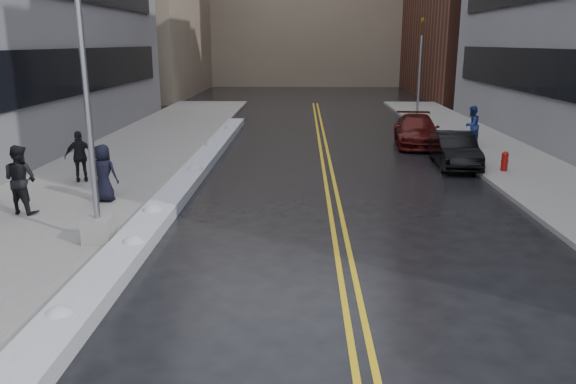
# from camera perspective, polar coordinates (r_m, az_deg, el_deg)

# --- Properties ---
(ground) EXTENTS (160.00, 160.00, 0.00)m
(ground) POSITION_cam_1_polar(r_m,az_deg,el_deg) (11.64, -6.29, -9.25)
(ground) COLOR black
(ground) RESTS_ON ground
(sidewalk_west) EXTENTS (5.50, 50.00, 0.15)m
(sidewalk_west) POSITION_cam_1_polar(r_m,az_deg,el_deg) (22.27, -17.61, 2.12)
(sidewalk_west) COLOR gray
(sidewalk_west) RESTS_ON ground
(sidewalk_east) EXTENTS (4.00, 50.00, 0.15)m
(sidewalk_east) POSITION_cam_1_polar(r_m,az_deg,el_deg) (22.67, 23.43, 1.81)
(sidewalk_east) COLOR gray
(sidewalk_east) RESTS_ON ground
(lane_line_left) EXTENTS (0.12, 50.00, 0.01)m
(lane_line_left) POSITION_cam_1_polar(r_m,az_deg,el_deg) (21.07, 3.71, 1.90)
(lane_line_left) COLOR gold
(lane_line_left) RESTS_ON ground
(lane_line_right) EXTENTS (0.12, 50.00, 0.01)m
(lane_line_right) POSITION_cam_1_polar(r_m,az_deg,el_deg) (21.08, 4.53, 1.90)
(lane_line_right) COLOR gold
(lane_line_right) RESTS_ON ground
(snow_ridge) EXTENTS (0.90, 30.00, 0.34)m
(snow_ridge) POSITION_cam_1_polar(r_m,az_deg,el_deg) (19.49, -10.32, 1.11)
(snow_ridge) COLOR silver
(snow_ridge) RESTS_ON ground
(lamppost) EXTENTS (0.65, 0.65, 7.62)m
(lamppost) POSITION_cam_1_polar(r_m,az_deg,el_deg) (13.60, -19.40, 4.70)
(lamppost) COLOR gray
(lamppost) RESTS_ON sidewalk_west
(fire_hydrant) EXTENTS (0.26, 0.26, 0.73)m
(fire_hydrant) POSITION_cam_1_polar(r_m,az_deg,el_deg) (22.23, 21.16, 3.04)
(fire_hydrant) COLOR maroon
(fire_hydrant) RESTS_ON sidewalk_east
(traffic_signal) EXTENTS (0.16, 0.20, 6.00)m
(traffic_signal) POSITION_cam_1_polar(r_m,az_deg,el_deg) (35.23, 13.26, 12.39)
(traffic_signal) COLOR gray
(traffic_signal) RESTS_ON sidewalk_east
(pedestrian_b) EXTENTS (1.10, 0.95, 1.92)m
(pedestrian_b) POSITION_cam_1_polar(r_m,az_deg,el_deg) (17.10, -25.55, 1.16)
(pedestrian_b) COLOR black
(pedestrian_b) RESTS_ON sidewalk_west
(pedestrian_c) EXTENTS (0.92, 0.68, 1.72)m
(pedestrian_c) POSITION_cam_1_polar(r_m,az_deg,el_deg) (17.49, -18.24, 1.83)
(pedestrian_c) COLOR black
(pedestrian_c) RESTS_ON sidewalk_west
(pedestrian_d) EXTENTS (1.10, 0.77, 1.74)m
(pedestrian_d) POSITION_cam_1_polar(r_m,az_deg,el_deg) (20.25, -20.33, 3.40)
(pedestrian_d) COLOR black
(pedestrian_d) RESTS_ON sidewalk_west
(pedestrian_east) EXTENTS (1.09, 1.09, 1.78)m
(pedestrian_east) POSITION_cam_1_polar(r_m,az_deg,el_deg) (27.44, 18.15, 6.45)
(pedestrian_east) COLOR navy
(pedestrian_east) RESTS_ON sidewalk_east
(car_black) EXTENTS (1.60, 4.12, 1.34)m
(car_black) POSITION_cam_1_polar(r_m,az_deg,el_deg) (23.05, 16.55, 4.14)
(car_black) COLOR black
(car_black) RESTS_ON ground
(car_maroon) EXTENTS (2.43, 5.00, 1.40)m
(car_maroon) POSITION_cam_1_polar(r_m,az_deg,el_deg) (27.48, 12.95, 6.11)
(car_maroon) COLOR #430C0A
(car_maroon) RESTS_ON ground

